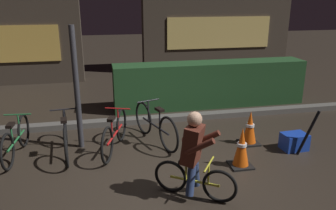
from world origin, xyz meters
name	(u,v)px	position (x,y,z in m)	size (l,w,h in m)	color
ground_plane	(163,171)	(0.00, 0.00, 0.00)	(40.00, 40.00, 0.00)	#2D261E
sidewalk_curb	(144,120)	(0.00, 2.20, 0.06)	(12.00, 0.24, 0.12)	#56544F
hedge_row	(210,84)	(1.80, 3.10, 0.55)	(4.80, 0.70, 1.10)	#214723
storefront_left	(6,25)	(-3.58, 6.50, 1.81)	(4.40, 0.54, 3.64)	#42382D
storefront_right	(218,9)	(3.39, 7.20, 2.20)	(5.44, 0.54, 4.43)	#42382D
street_post	(77,89)	(-1.31, 1.20, 1.10)	(0.10, 0.10, 2.21)	#2D2D33
parked_bike_left_mid	(16,139)	(-2.37, 1.01, 0.32)	(0.46, 1.51, 0.70)	black
parked_bike_center_left	(66,136)	(-1.55, 0.95, 0.34)	(0.46, 1.63, 0.75)	black
parked_bike_center_right	(115,133)	(-0.70, 0.91, 0.33)	(0.58, 1.50, 0.72)	black
parked_bike_right_mid	(155,125)	(0.06, 1.12, 0.35)	(0.59, 1.59, 0.77)	black
traffic_cone_near	(242,148)	(1.27, -0.10, 0.32)	(0.36, 0.36, 0.67)	black
traffic_cone_far	(250,128)	(1.78, 0.70, 0.31)	(0.36, 0.36, 0.64)	black
blue_crate	(294,142)	(2.47, 0.30, 0.15)	(0.44, 0.32, 0.30)	#193DB7
cyclist	(194,155)	(0.27, -0.77, 0.63)	(1.01, 0.72, 1.25)	black
closed_umbrella	(308,133)	(2.55, 0.05, 0.41)	(0.05, 0.05, 0.85)	black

